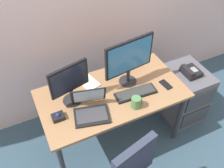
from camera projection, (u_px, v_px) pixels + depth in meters
ground_plane at (112, 137)px, 2.98m from camera, size 8.00×8.00×0.00m
back_wall at (80, 0)px, 2.48m from camera, size 6.00×0.10×2.80m
desk at (112, 99)px, 2.52m from camera, size 1.43×0.75×0.75m
file_cabinet at (183, 94)px, 3.01m from camera, size 0.42×0.53×0.69m
desk_phone at (191, 72)px, 2.74m from camera, size 0.17×0.20×0.09m
monitor_main at (129, 59)px, 2.37m from camera, size 0.52×0.18×0.51m
monitor_side at (70, 82)px, 2.22m from camera, size 0.38×0.18×0.42m
keyboard at (136, 93)px, 2.44m from camera, size 0.42×0.16×0.03m
laptop at (91, 108)px, 2.25m from camera, size 0.37×0.36×0.23m
trackball_mouse at (58, 117)px, 2.22m from camera, size 0.11×0.09×0.07m
coffee_mug at (136, 102)px, 2.30m from camera, size 0.10×0.09×0.11m
paper_notepad at (89, 83)px, 2.56m from camera, size 0.20×0.24×0.01m
cell_phone at (166, 85)px, 2.54m from camera, size 0.08×0.15×0.01m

